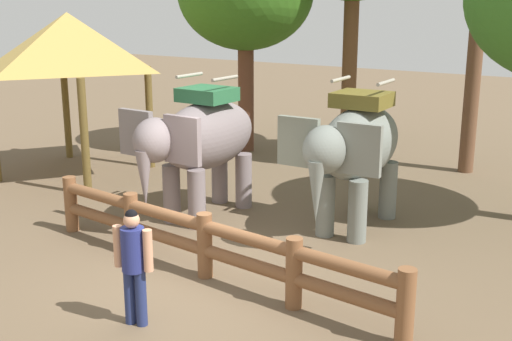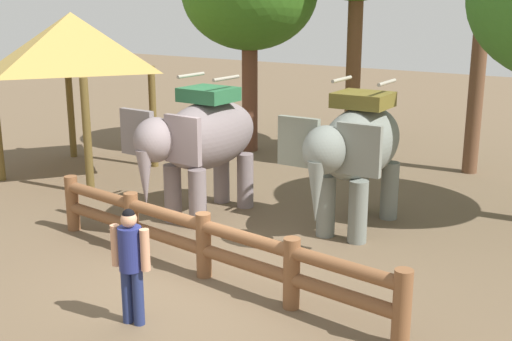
{
  "view_description": "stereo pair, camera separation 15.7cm",
  "coord_description": "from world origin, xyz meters",
  "px_view_note": "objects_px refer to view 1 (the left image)",
  "views": [
    {
      "loc": [
        5.8,
        -7.58,
        4.31
      ],
      "look_at": [
        0.0,
        1.61,
        1.4
      ],
      "focal_mm": 46.07,
      "sensor_mm": 36.0,
      "label": 1
    },
    {
      "loc": [
        5.93,
        -7.5,
        4.31
      ],
      "look_at": [
        0.0,
        1.61,
        1.4
      ],
      "focal_mm": 46.07,
      "sensor_mm": 36.0,
      "label": 2
    }
  ],
  "objects_px": {
    "elephant_near_left": "(201,140)",
    "thatched_shelter": "(69,42)",
    "tourist_woman_in_black": "(133,259)",
    "log_fence": "(205,241)",
    "elephant_center": "(356,148)"
  },
  "relations": [
    {
      "from": "log_fence",
      "to": "elephant_near_left",
      "type": "xyz_separation_m",
      "value": [
        -1.79,
        2.33,
        0.98
      ]
    },
    {
      "from": "log_fence",
      "to": "thatched_shelter",
      "type": "relative_size",
      "value": 1.73
    },
    {
      "from": "elephant_near_left",
      "to": "tourist_woman_in_black",
      "type": "relative_size",
      "value": 2.01
    },
    {
      "from": "elephant_center",
      "to": "log_fence",
      "type": "bearing_deg",
      "value": -108.18
    },
    {
      "from": "log_fence",
      "to": "tourist_woman_in_black",
      "type": "bearing_deg",
      "value": -85.62
    },
    {
      "from": "log_fence",
      "to": "thatched_shelter",
      "type": "bearing_deg",
      "value": 152.7
    },
    {
      "from": "tourist_woman_in_black",
      "to": "thatched_shelter",
      "type": "relative_size",
      "value": 0.4
    },
    {
      "from": "tourist_woman_in_black",
      "to": "elephant_center",
      "type": "bearing_deg",
      "value": 79.4
    },
    {
      "from": "tourist_woman_in_black",
      "to": "thatched_shelter",
      "type": "bearing_deg",
      "value": 142.32
    },
    {
      "from": "thatched_shelter",
      "to": "elephant_near_left",
      "type": "bearing_deg",
      "value": -11.94
    },
    {
      "from": "elephant_near_left",
      "to": "thatched_shelter",
      "type": "bearing_deg",
      "value": 168.06
    },
    {
      "from": "elephant_near_left",
      "to": "thatched_shelter",
      "type": "distance_m",
      "value": 4.98
    },
    {
      "from": "tourist_woman_in_black",
      "to": "thatched_shelter",
      "type": "height_order",
      "value": "thatched_shelter"
    },
    {
      "from": "tourist_woman_in_black",
      "to": "log_fence",
      "type": "bearing_deg",
      "value": 94.38
    },
    {
      "from": "log_fence",
      "to": "thatched_shelter",
      "type": "distance_m",
      "value": 7.65
    }
  ]
}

